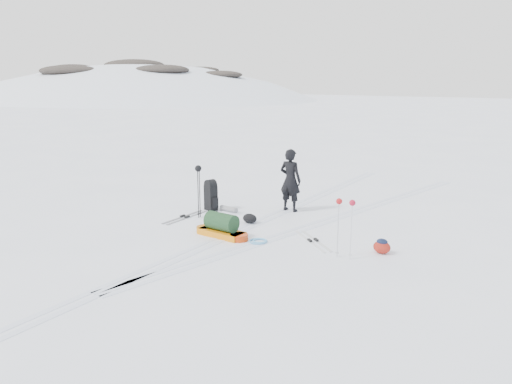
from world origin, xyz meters
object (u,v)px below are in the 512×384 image
Objects in this scene: pulk_sled at (222,227)px; expedition_rucksack at (213,196)px; skier at (290,180)px; ski_poles_black at (198,175)px.

expedition_rucksack is at bearing 136.25° from pulk_sled.
skier is 2.65m from ski_poles_black.
expedition_rucksack reaches higher than pulk_sled.
skier is 2.27m from expedition_rucksack.
skier is 1.19× the size of pulk_sled.
skier reaches higher than expedition_rucksack.
skier is at bearing 50.52° from expedition_rucksack.
pulk_sled is at bearing -8.88° from ski_poles_black.
expedition_rucksack is at bearing 125.23° from ski_poles_black.
skier is at bearing 73.58° from ski_poles_black.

